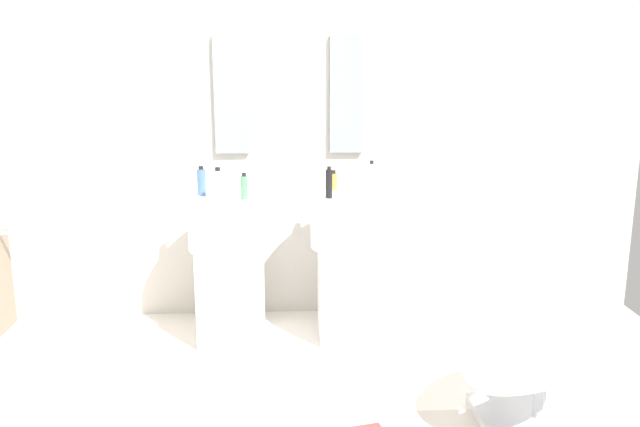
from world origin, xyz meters
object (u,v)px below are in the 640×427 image
(soap_bottle_blue, at_px, (202,182))
(soap_bottle_clear, at_px, (218,185))
(soap_bottle_amber, at_px, (333,181))
(pedestal_sink_right, at_px, (351,258))
(soap_bottle_green, at_px, (244,187))
(pedestal_sink_left, at_px, (231,260))
(soap_bottle_black, at_px, (329,183))
(lounge_chair, at_px, (542,361))
(soap_bottle_white, at_px, (371,178))

(soap_bottle_blue, xyz_separation_m, soap_bottle_clear, (0.12, -0.15, 0.01))
(soap_bottle_amber, relative_size, soap_bottle_clear, 0.64)
(pedestal_sink_right, bearing_deg, soap_bottle_green, -169.19)
(pedestal_sink_left, bearing_deg, pedestal_sink_right, 0.00)
(soap_bottle_green, height_order, soap_bottle_clear, soap_bottle_clear)
(pedestal_sink_left, distance_m, soap_bottle_black, 0.79)
(lounge_chair, xyz_separation_m, soap_bottle_amber, (-0.90, 1.29, 0.63))
(pedestal_sink_right, xyz_separation_m, soap_bottle_amber, (-0.10, 0.14, 0.47))
(soap_bottle_amber, bearing_deg, pedestal_sink_right, -54.65)
(pedestal_sink_left, xyz_separation_m, soap_bottle_blue, (-0.16, 0.01, 0.49))
(lounge_chair, distance_m, soap_bottle_white, 1.52)
(soap_bottle_blue, bearing_deg, pedestal_sink_left, -5.16)
(soap_bottle_green, relative_size, soap_bottle_white, 0.79)
(lounge_chair, distance_m, soap_bottle_blue, 2.17)
(soap_bottle_amber, distance_m, soap_bottle_clear, 0.75)
(soap_bottle_blue, xyz_separation_m, soap_bottle_amber, (0.81, 0.13, -0.03))
(soap_bottle_blue, height_order, soap_bottle_white, soap_bottle_white)
(soap_bottle_green, height_order, soap_bottle_amber, soap_bottle_green)
(soap_bottle_black, xyz_separation_m, soap_bottle_blue, (-0.77, 0.13, -0.01))
(pedestal_sink_right, xyz_separation_m, lounge_chair, (0.79, -1.15, -0.17))
(soap_bottle_black, bearing_deg, soap_bottle_blue, 170.67)
(soap_bottle_black, bearing_deg, lounge_chair, -47.80)
(soap_bottle_white, bearing_deg, soap_bottle_blue, -178.51)
(soap_bottle_black, height_order, soap_bottle_blue, soap_bottle_black)
(lounge_chair, bearing_deg, soap_bottle_black, 132.20)
(lounge_chair, height_order, soap_bottle_clear, soap_bottle_clear)
(soap_bottle_amber, height_order, soap_bottle_clear, soap_bottle_clear)
(soap_bottle_green, bearing_deg, lounge_chair, -35.45)
(soap_bottle_black, xyz_separation_m, soap_bottle_amber, (0.04, 0.26, -0.03))
(lounge_chair, height_order, soap_bottle_white, soap_bottle_white)
(soap_bottle_green, bearing_deg, soap_bottle_black, 1.41)
(pedestal_sink_left, xyz_separation_m, soap_bottle_black, (0.60, -0.11, 0.50))
(soap_bottle_white, bearing_deg, pedestal_sink_left, -177.29)
(pedestal_sink_right, distance_m, lounge_chair, 1.41)
(lounge_chair, distance_m, soap_bottle_green, 1.88)
(soap_bottle_blue, relative_size, soap_bottle_clear, 0.92)
(soap_bottle_green, xyz_separation_m, soap_bottle_white, (0.77, 0.16, 0.02))
(soap_bottle_white, bearing_deg, soap_bottle_green, -167.94)
(pedestal_sink_left, xyz_separation_m, soap_bottle_green, (0.10, -0.12, 0.48))
(soap_bottle_black, relative_size, soap_bottle_clear, 0.98)
(pedestal_sink_right, bearing_deg, soap_bottle_clear, -170.32)
(soap_bottle_white, bearing_deg, pedestal_sink_right, -161.64)
(soap_bottle_amber, bearing_deg, lounge_chair, -55.27)
(lounge_chair, relative_size, soap_bottle_green, 6.98)
(soap_bottle_blue, distance_m, soap_bottle_white, 1.04)
(lounge_chair, relative_size, soap_bottle_clear, 5.69)
(pedestal_sink_left, distance_m, soap_bottle_amber, 0.81)
(pedestal_sink_left, height_order, soap_bottle_white, soap_bottle_white)
(soap_bottle_clear, bearing_deg, soap_bottle_black, 2.19)
(soap_bottle_green, distance_m, soap_bottle_amber, 0.61)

